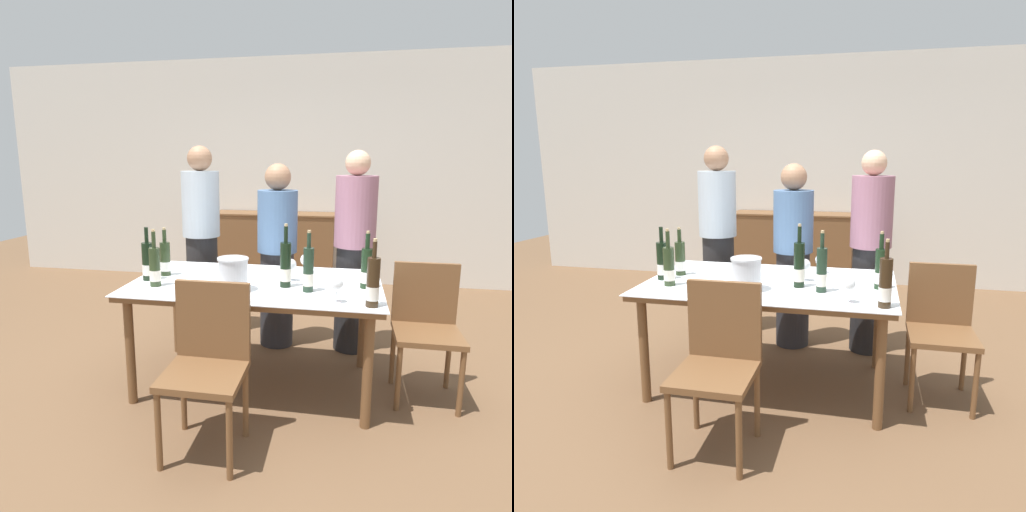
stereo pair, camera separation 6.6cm
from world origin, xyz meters
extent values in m
plane|color=brown|center=(0.00, 0.00, 0.00)|extent=(12.00, 12.00, 0.00)
cube|color=silver|center=(0.00, 2.95, 1.40)|extent=(8.00, 0.10, 2.80)
cube|color=brown|center=(-0.28, 2.66, 0.45)|extent=(1.47, 0.44, 0.89)
cube|color=brown|center=(-0.28, 2.66, 0.90)|extent=(1.51, 0.46, 0.02)
cylinder|color=brown|center=(-0.74, -0.42, 0.35)|extent=(0.06, 0.06, 0.70)
cylinder|color=brown|center=(0.74, -0.42, 0.35)|extent=(0.06, 0.06, 0.70)
cylinder|color=brown|center=(-0.74, 0.42, 0.35)|extent=(0.06, 0.06, 0.70)
cylinder|color=brown|center=(0.74, 0.42, 0.35)|extent=(0.06, 0.06, 0.70)
cube|color=brown|center=(0.00, 0.00, 0.72)|extent=(1.64, 0.99, 0.04)
cube|color=white|center=(0.00, 0.00, 0.74)|extent=(1.67, 1.02, 0.01)
cylinder|color=silver|center=(-0.10, -0.23, 0.85)|extent=(0.19, 0.19, 0.21)
cylinder|color=silver|center=(-0.10, -0.23, 0.95)|extent=(0.20, 0.20, 0.01)
cylinder|color=black|center=(-0.74, -0.09, 0.88)|extent=(0.08, 0.08, 0.26)
cylinder|color=white|center=(-0.74, -0.09, 0.82)|extent=(0.08, 0.08, 0.07)
cylinder|color=black|center=(-0.74, -0.09, 1.06)|extent=(0.03, 0.03, 0.11)
cylinder|color=#332314|center=(0.75, -0.40, 0.89)|extent=(0.07, 0.07, 0.28)
cylinder|color=white|center=(0.75, -0.40, 0.82)|extent=(0.07, 0.07, 0.08)
cylinder|color=#332314|center=(0.75, -0.40, 1.07)|extent=(0.02, 0.02, 0.09)
cylinder|color=tan|center=(0.75, -0.40, 1.13)|extent=(0.02, 0.02, 0.02)
cylinder|color=black|center=(0.21, -0.08, 0.89)|extent=(0.07, 0.07, 0.29)
cylinder|color=silver|center=(0.21, -0.08, 0.83)|extent=(0.07, 0.07, 0.08)
cylinder|color=black|center=(0.21, -0.08, 1.09)|extent=(0.03, 0.03, 0.11)
cylinder|color=tan|center=(0.21, -0.08, 1.15)|extent=(0.02, 0.02, 0.02)
cylinder|color=#1E3323|center=(0.37, -0.16, 0.89)|extent=(0.07, 0.07, 0.28)
cylinder|color=silver|center=(0.37, -0.16, 0.82)|extent=(0.07, 0.07, 0.08)
cylinder|color=#1E3323|center=(0.37, -0.16, 1.07)|extent=(0.03, 0.03, 0.09)
cylinder|color=tan|center=(0.37, -0.16, 1.13)|extent=(0.02, 0.02, 0.02)
cylinder|color=#28381E|center=(-0.63, -0.23, 0.87)|extent=(0.07, 0.07, 0.26)
cylinder|color=silver|center=(-0.63, -0.23, 0.82)|extent=(0.07, 0.07, 0.07)
cylinder|color=#28381E|center=(-0.63, -0.23, 1.05)|extent=(0.03, 0.03, 0.11)
cylinder|color=tan|center=(-0.63, -0.23, 1.12)|extent=(0.02, 0.02, 0.02)
cylinder|color=black|center=(0.73, -0.01, 0.88)|extent=(0.07, 0.07, 0.26)
cylinder|color=white|center=(0.73, -0.01, 0.82)|extent=(0.07, 0.07, 0.07)
cylinder|color=black|center=(0.73, -0.01, 1.06)|extent=(0.03, 0.03, 0.10)
cylinder|color=tan|center=(0.73, -0.01, 1.11)|extent=(0.02, 0.02, 0.02)
cylinder|color=#28381E|center=(-0.67, 0.05, 0.87)|extent=(0.07, 0.07, 0.24)
cylinder|color=white|center=(-0.67, 0.05, 0.81)|extent=(0.07, 0.07, 0.07)
cylinder|color=#28381E|center=(-0.67, 0.05, 1.03)|extent=(0.03, 0.03, 0.09)
cylinder|color=tan|center=(-0.67, 0.05, 1.09)|extent=(0.02, 0.02, 0.02)
cylinder|color=white|center=(0.31, 0.33, 0.75)|extent=(0.07, 0.07, 0.00)
cylinder|color=white|center=(0.31, 0.33, 0.78)|extent=(0.01, 0.01, 0.06)
sphere|color=white|center=(0.31, 0.33, 0.84)|extent=(0.09, 0.09, 0.09)
cylinder|color=white|center=(0.55, -0.36, 0.75)|extent=(0.06, 0.06, 0.00)
cylinder|color=white|center=(0.55, -0.36, 0.79)|extent=(0.01, 0.01, 0.08)
sphere|color=white|center=(0.55, -0.36, 0.86)|extent=(0.08, 0.08, 0.08)
cylinder|color=white|center=(0.23, 0.07, 0.75)|extent=(0.07, 0.07, 0.00)
cylinder|color=white|center=(0.23, 0.07, 0.79)|extent=(0.01, 0.01, 0.08)
sphere|color=white|center=(0.23, 0.07, 0.86)|extent=(0.08, 0.08, 0.08)
cylinder|color=brown|center=(-0.30, -1.01, 0.22)|extent=(0.03, 0.03, 0.43)
cylinder|color=brown|center=(0.07, -1.01, 0.22)|extent=(0.03, 0.03, 0.43)
cylinder|color=brown|center=(-0.30, -0.64, 0.22)|extent=(0.03, 0.03, 0.43)
cylinder|color=brown|center=(0.07, -0.64, 0.22)|extent=(0.03, 0.03, 0.43)
cube|color=brown|center=(-0.12, -0.83, 0.45)|extent=(0.42, 0.42, 0.04)
cube|color=brown|center=(-0.12, -0.63, 0.69)|extent=(0.42, 0.04, 0.44)
cylinder|color=brown|center=(0.95, -0.18, 0.22)|extent=(0.03, 0.03, 0.43)
cylinder|color=brown|center=(1.32, -0.18, 0.22)|extent=(0.03, 0.03, 0.43)
cylinder|color=brown|center=(0.95, 0.18, 0.22)|extent=(0.03, 0.03, 0.43)
cylinder|color=brown|center=(1.32, 0.18, 0.22)|extent=(0.03, 0.03, 0.43)
cube|color=brown|center=(1.13, 0.00, 0.45)|extent=(0.42, 0.42, 0.04)
cube|color=brown|center=(1.13, 0.19, 0.68)|extent=(0.42, 0.04, 0.42)
cylinder|color=#262628|center=(-0.66, 0.87, 0.45)|extent=(0.28, 0.28, 0.90)
cylinder|color=silver|center=(-0.66, 0.87, 1.18)|extent=(0.33, 0.33, 0.57)
sphere|color=#A37556|center=(-0.66, 0.87, 1.57)|extent=(0.22, 0.22, 0.22)
cylinder|color=#2D2D33|center=(0.03, 0.74, 0.41)|extent=(0.28, 0.28, 0.81)
cylinder|color=#4C6B93|center=(0.03, 0.74, 1.07)|extent=(0.33, 0.33, 0.51)
sphere|color=#A37556|center=(0.03, 0.74, 1.43)|extent=(0.22, 0.22, 0.22)
cylinder|color=#262628|center=(0.66, 0.75, 0.44)|extent=(0.28, 0.28, 0.88)
cylinder|color=#9E667A|center=(0.66, 0.75, 1.16)|extent=(0.33, 0.33, 0.56)
sphere|color=#DBAD89|center=(0.66, 0.75, 1.54)|extent=(0.20, 0.20, 0.20)
camera|label=1|loc=(0.58, -2.95, 1.56)|focal=32.00mm
camera|label=2|loc=(0.64, -2.93, 1.56)|focal=32.00mm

